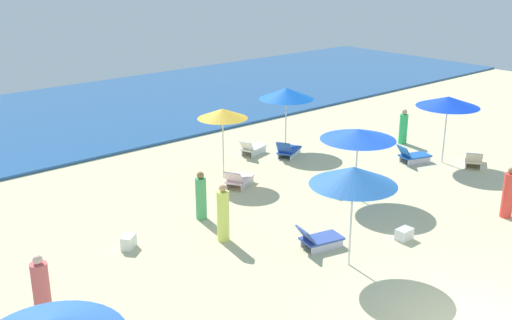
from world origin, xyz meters
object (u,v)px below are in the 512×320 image
object	(u,v)px
beachgoer_3	(42,291)
cooler_box_0	(129,242)
lounge_chair_2_0	(335,182)
lounge_chair_0_1	(413,156)
beachgoer_4	(223,215)
umbrella_1	(353,176)
umbrella_2	(358,134)
lounge_chair_0_0	(473,159)
umbrella_3	(223,114)
lounge_chair_1_0	(319,239)
beachgoer_2	(201,197)
beachgoer_1	(508,194)
cooler_box_1	(404,234)
lounge_chair_5_0	(252,148)
beachgoer_0	(403,128)
umbrella_0	(448,102)
lounge_chair_5_1	(288,150)
umbrella_5	(286,93)
lounge_chair_3_0	(239,179)

from	to	relation	value
beachgoer_3	cooler_box_0	bearing A→B (deg)	63.35
lounge_chair_2_0	cooler_box_0	bearing A→B (deg)	77.64
lounge_chair_0_1	beachgoer_4	xyz separation A→B (m)	(-9.90, -0.59, 0.52)
umbrella_1	umbrella_2	distance (m)	4.77
lounge_chair_0_0	umbrella_3	size ratio (longest dim) A/B	0.58
lounge_chair_1_0	beachgoer_3	distance (m)	7.45
beachgoer_2	cooler_box_0	world-z (taller)	beachgoer_2
lounge_chair_0_0	beachgoer_4	distance (m)	11.41
beachgoer_1	cooler_box_1	distance (m)	3.94
beachgoer_4	cooler_box_0	world-z (taller)	beachgoer_4
lounge_chair_5_0	umbrella_2	bearing A→B (deg)	160.20
beachgoer_0	lounge_chair_2_0	bearing A→B (deg)	-46.56
lounge_chair_1_0	beachgoer_3	xyz separation A→B (m)	(-7.28, 1.48, 0.50)
beachgoer_4	cooler_box_0	size ratio (longest dim) A/B	3.59
cooler_box_0	beachgoer_0	bearing A→B (deg)	146.93
lounge_chair_2_0	beachgoer_4	xyz separation A→B (m)	(-5.51, -0.68, 0.58)
umbrella_0	beachgoer_3	bearing A→B (deg)	-178.39
beachgoer_3	lounge_chair_1_0	bearing A→B (deg)	20.75
beachgoer_0	cooler_box_0	size ratio (longest dim) A/B	3.17
lounge_chair_0_1	beachgoer_3	distance (m)	15.53
lounge_chair_0_1	umbrella_2	size ratio (longest dim) A/B	0.57
lounge_chair_2_0	lounge_chair_5_1	size ratio (longest dim) A/B	1.00
lounge_chair_0_1	umbrella_1	size ratio (longest dim) A/B	0.52
lounge_chair_5_1	cooler_box_0	size ratio (longest dim) A/B	3.22
umbrella_5	beachgoer_1	xyz separation A→B (m)	(0.31, -9.68, -1.60)
umbrella_2	lounge_chair_5_0	world-z (taller)	umbrella_2
lounge_chair_0_1	lounge_chair_1_0	bearing A→B (deg)	125.88
lounge_chair_0_0	beachgoer_2	bearing A→B (deg)	44.28
lounge_chair_5_0	beachgoer_4	xyz separation A→B (m)	(-5.76, -5.46, 0.52)
umbrella_3	lounge_chair_3_0	size ratio (longest dim) A/B	1.74
lounge_chair_5_0	beachgoer_3	size ratio (longest dim) A/B	0.81
beachgoer_2	beachgoer_4	world-z (taller)	beachgoer_4
lounge_chair_2_0	beachgoer_3	size ratio (longest dim) A/B	0.92
umbrella_2	lounge_chair_3_0	bearing A→B (deg)	124.15
lounge_chair_0_1	lounge_chair_5_0	xyz separation A→B (m)	(-4.14, 4.87, -0.00)
lounge_chair_0_0	lounge_chair_0_1	bearing A→B (deg)	7.69
lounge_chair_1_0	beachgoer_4	xyz separation A→B (m)	(-1.71, 2.12, 0.52)
lounge_chair_1_0	beachgoer_4	world-z (taller)	beachgoer_4
cooler_box_0	lounge_chair_3_0	bearing A→B (deg)	160.07
lounge_chair_0_1	beachgoer_1	bearing A→B (deg)	174.04
beachgoer_0	beachgoer_1	size ratio (longest dim) A/B	0.93
lounge_chair_0_1	beachgoer_0	distance (m)	2.61
lounge_chair_1_0	umbrella_3	world-z (taller)	umbrella_3
lounge_chair_1_0	umbrella_2	size ratio (longest dim) A/B	0.56
lounge_chair_0_1	umbrella_2	bearing A→B (deg)	119.29
beachgoer_1	cooler_box_0	size ratio (longest dim) A/B	3.41
umbrella_2	lounge_chair_3_0	xyz separation A→B (m)	(-2.29, 3.38, -1.96)
beachgoer_2	lounge_chair_2_0	bearing A→B (deg)	-109.70
lounge_chair_2_0	lounge_chair_0_0	bearing A→B (deg)	-115.54
umbrella_3	umbrella_5	bearing A→B (deg)	14.77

